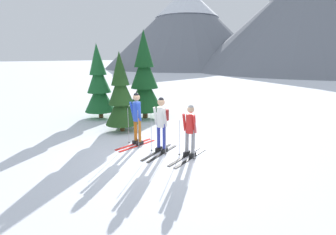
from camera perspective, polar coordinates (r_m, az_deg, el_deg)
name	(u,v)px	position (r m, az deg, el deg)	size (l,w,h in m)	color
ground_plane	(160,148)	(8.21, -1.87, -7.32)	(400.00, 400.00, 0.00)	white
skier_in_blue	(137,116)	(8.28, -7.49, 0.32)	(0.65, 1.59, 1.85)	red
skier_in_white	(161,121)	(7.57, -1.57, -0.94)	(0.61, 1.66, 1.81)	black
skier_in_red	(190,129)	(7.27, 5.32, -2.84)	(0.61, 1.79, 1.65)	black
pine_tree_near	(144,79)	(11.98, -5.68, 9.17)	(1.79, 1.79, 4.32)	#51381E
pine_tree_mid	(99,85)	(12.45, -16.22, 7.54)	(1.53, 1.53, 3.69)	#51381E
pine_tree_far	(121,96)	(9.92, -11.21, 5.12)	(1.35, 1.35, 3.26)	#51381E
mountain_ridge_distant	(291,15)	(63.46, 27.33, 20.91)	(96.20, 49.36, 29.04)	slate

